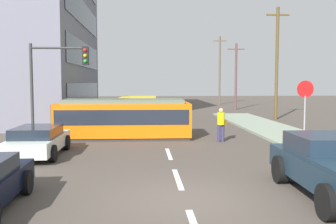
% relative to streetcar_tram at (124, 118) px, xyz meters
% --- Properties ---
extents(ground_plane, '(120.00, 120.00, 0.00)m').
position_rel_streetcar_tram_xyz_m(ground_plane, '(2.08, -0.51, -1.06)').
color(ground_plane, '#4C433C').
extents(sidewalk_curb_right, '(3.20, 36.00, 0.14)m').
position_rel_streetcar_tram_xyz_m(sidewalk_curb_right, '(8.88, -4.51, -0.99)').
color(sidewalk_curb_right, gray).
rests_on(sidewalk_curb_right, ground).
extents(lane_stripe_1, '(0.16, 2.40, 0.01)m').
position_rel_streetcar_tram_xyz_m(lane_stripe_1, '(2.08, -8.51, -1.06)').
color(lane_stripe_1, silver).
rests_on(lane_stripe_1, ground).
extents(lane_stripe_2, '(0.16, 2.40, 0.01)m').
position_rel_streetcar_tram_xyz_m(lane_stripe_2, '(2.08, -4.51, -1.06)').
color(lane_stripe_2, silver).
rests_on(lane_stripe_2, ground).
extents(lane_stripe_3, '(0.16, 2.40, 0.01)m').
position_rel_streetcar_tram_xyz_m(lane_stripe_3, '(2.08, 6.00, -1.06)').
color(lane_stripe_3, silver).
rests_on(lane_stripe_3, ground).
extents(lane_stripe_4, '(0.16, 2.40, 0.01)m').
position_rel_streetcar_tram_xyz_m(lane_stripe_4, '(2.08, 12.00, -1.06)').
color(lane_stripe_4, silver).
rests_on(lane_stripe_4, ground).
extents(streetcar_tram, '(6.95, 2.60, 2.06)m').
position_rel_streetcar_tram_xyz_m(streetcar_tram, '(0.00, 0.00, 0.00)').
color(streetcar_tram, '#F3630A').
rests_on(streetcar_tram, ground).
extents(city_bus, '(2.70, 5.87, 1.90)m').
position_rel_streetcar_tram_xyz_m(city_bus, '(0.65, 5.97, 0.03)').
color(city_bus, yellow).
rests_on(city_bus, ground).
extents(pedestrian_crossing, '(0.51, 0.36, 1.67)m').
position_rel_streetcar_tram_xyz_m(pedestrian_crossing, '(4.87, -1.53, -0.12)').
color(pedestrian_crossing, '#312C56').
rests_on(pedestrian_crossing, ground).
extents(parked_sedan_mid, '(1.94, 4.20, 1.19)m').
position_rel_streetcar_tram_xyz_m(parked_sedan_mid, '(-3.17, -4.58, -0.44)').
color(parked_sedan_mid, silver).
rests_on(parked_sedan_mid, ground).
extents(parked_sedan_far, '(2.10, 4.35, 1.19)m').
position_rel_streetcar_tram_xyz_m(parked_sedan_far, '(-3.12, 3.96, -0.44)').
color(parked_sedan_far, '#265546').
rests_on(parked_sedan_far, ground).
extents(stop_sign, '(0.76, 0.07, 2.88)m').
position_rel_streetcar_tram_xyz_m(stop_sign, '(8.30, -3.36, 1.13)').
color(stop_sign, gray).
rests_on(stop_sign, sidewalk_curb_right).
extents(traffic_light_mast, '(2.68, 0.33, 4.71)m').
position_rel_streetcar_tram_xyz_m(traffic_light_mast, '(-2.99, -2.16, 2.24)').
color(traffic_light_mast, '#333333').
rests_on(traffic_light_mast, ground).
extents(utility_pole_mid, '(1.80, 0.24, 8.74)m').
position_rel_streetcar_tram_xyz_m(utility_pole_mid, '(11.48, 9.08, 3.49)').
color(utility_pole_mid, brown).
rests_on(utility_pole_mid, ground).
extents(utility_pole_far, '(1.80, 0.24, 7.03)m').
position_rel_streetcar_tram_xyz_m(utility_pole_far, '(10.91, 19.71, 2.63)').
color(utility_pole_far, brown).
rests_on(utility_pole_far, ground).
extents(utility_pole_distant, '(1.80, 0.24, 8.92)m').
position_rel_streetcar_tram_xyz_m(utility_pole_distant, '(11.09, 29.15, 3.58)').
color(utility_pole_distant, brown).
rests_on(utility_pole_distant, ground).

